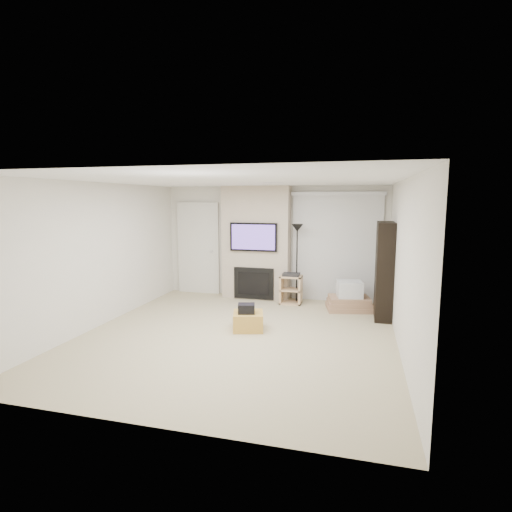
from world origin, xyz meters
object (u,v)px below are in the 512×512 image
(av_stand, at_px, (291,287))
(bookshelf, at_px, (384,271))
(floor_lamp, at_px, (297,241))
(box_stack, at_px, (349,299))
(ottoman, at_px, (248,321))

(av_stand, xyz_separation_m, bookshelf, (1.84, -0.60, 0.55))
(floor_lamp, height_order, box_stack, floor_lamp)
(ottoman, height_order, av_stand, av_stand)
(ottoman, distance_m, av_stand, 1.96)
(ottoman, relative_size, bookshelf, 0.28)
(floor_lamp, relative_size, bookshelf, 0.94)
(box_stack, bearing_deg, av_stand, 170.90)
(floor_lamp, bearing_deg, bookshelf, -21.79)
(ottoman, xyz_separation_m, av_stand, (0.41, 1.91, 0.20))
(floor_lamp, bearing_deg, box_stack, -14.65)
(ottoman, height_order, floor_lamp, floor_lamp)
(floor_lamp, distance_m, bookshelf, 1.92)
(av_stand, bearing_deg, ottoman, -102.17)
(ottoman, height_order, bookshelf, bookshelf)
(box_stack, height_order, bookshelf, bookshelf)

